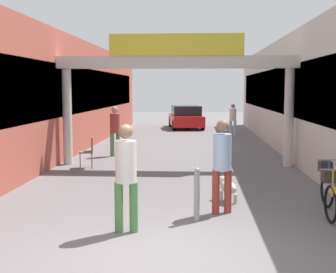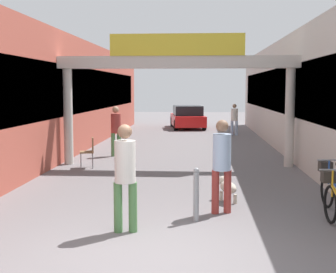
% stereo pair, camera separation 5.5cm
% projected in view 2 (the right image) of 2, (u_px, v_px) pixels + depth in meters
% --- Properties ---
extents(ground_plane, '(80.00, 80.00, 0.00)m').
position_uv_depth(ground_plane, '(150.00, 255.00, 6.59)').
color(ground_plane, slate).
extents(storefront_left, '(3.00, 26.00, 4.13)m').
position_uv_depth(storefront_left, '(47.00, 96.00, 17.63)').
color(storefront_left, '#B25142').
rests_on(storefront_left, ground_plane).
extents(storefront_right, '(3.00, 26.00, 4.13)m').
position_uv_depth(storefront_right, '(322.00, 96.00, 16.95)').
color(storefront_right, beige).
rests_on(storefront_right, ground_plane).
extents(arcade_sign_gateway, '(7.40, 0.47, 3.93)m').
position_uv_depth(arcade_sign_gateway, '(177.00, 73.00, 13.94)').
color(arcade_sign_gateway, beige).
rests_on(arcade_sign_gateway, ground_plane).
extents(pedestrian_with_dog, '(0.42, 0.42, 1.76)m').
position_uv_depth(pedestrian_with_dog, '(222.00, 160.00, 8.68)').
color(pedestrian_with_dog, '#99332D').
rests_on(pedestrian_with_dog, ground_plane).
extents(pedestrian_companion, '(0.39, 0.38, 1.77)m').
position_uv_depth(pedestrian_companion, '(125.00, 171.00, 7.53)').
color(pedestrian_companion, '#4C7F47').
rests_on(pedestrian_companion, ground_plane).
extents(pedestrian_carrying_crate, '(0.48, 0.48, 1.72)m').
position_uv_depth(pedestrian_carrying_crate, '(116.00, 128.00, 16.12)').
color(pedestrian_carrying_crate, '#4C7F47').
rests_on(pedestrian_carrying_crate, ground_plane).
extents(pedestrian_elderly_walking, '(0.45, 0.45, 1.57)m').
position_uv_depth(pedestrian_elderly_walking, '(234.00, 118.00, 23.28)').
color(pedestrian_elderly_walking, '#A5BFE0').
rests_on(pedestrian_elderly_walking, ground_plane).
extents(dog_on_leash, '(0.45, 0.71, 0.50)m').
position_uv_depth(dog_on_leash, '(227.00, 187.00, 9.66)').
color(dog_on_leash, beige).
rests_on(dog_on_leash, ground_plane).
extents(bicycle_blue_second, '(0.46, 1.69, 0.98)m').
position_uv_depth(bicycle_blue_second, '(335.00, 190.00, 8.75)').
color(bicycle_blue_second, black).
rests_on(bicycle_blue_second, ground_plane).
extents(bollard_post_metal, '(0.10, 0.10, 0.96)m').
position_uv_depth(bollard_post_metal, '(196.00, 194.00, 8.21)').
color(bollard_post_metal, gray).
rests_on(bollard_post_metal, ground_plane).
extents(cafe_chair_wood_nearer, '(0.49, 0.49, 0.89)m').
position_uv_depth(cafe_chair_wood_nearer, '(89.00, 150.00, 13.76)').
color(cafe_chair_wood_nearer, gray).
rests_on(cafe_chair_wood_nearer, ground_plane).
extents(parked_car_red, '(2.25, 4.19, 1.33)m').
position_uv_depth(parked_car_red, '(188.00, 117.00, 27.43)').
color(parked_car_red, red).
rests_on(parked_car_red, ground_plane).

